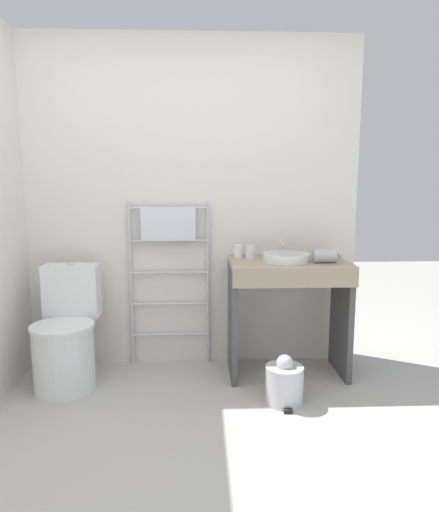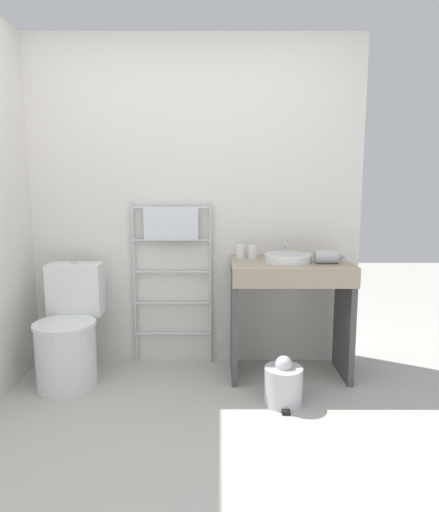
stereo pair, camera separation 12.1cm
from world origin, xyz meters
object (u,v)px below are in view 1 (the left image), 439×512
object	(u,v)px
towel_radiator	(169,247)
sink_basin	(286,257)
toilet	(66,338)
trash_bin	(284,383)
hair_dryer	(326,256)
cup_near_edge	(250,252)
cup_near_wall	(238,251)

from	to	relation	value
towel_radiator	sink_basin	distance (m)	0.87
towel_radiator	toilet	bearing A→B (deg)	-152.86
trash_bin	toilet	bearing A→B (deg)	167.32
toilet	hair_dryer	size ratio (longest dim) A/B	3.99
towel_radiator	hair_dryer	distance (m)	1.13
toilet	cup_near_edge	world-z (taller)	cup_near_edge
towel_radiator	hair_dryer	bearing A→B (deg)	-14.95
towel_radiator	cup_near_edge	xyz separation A→B (m)	(0.59, -0.09, -0.02)
cup_near_edge	trash_bin	world-z (taller)	cup_near_edge
towel_radiator	sink_basin	xyz separation A→B (m)	(0.83, -0.25, -0.04)
sink_basin	towel_radiator	bearing A→B (deg)	163.35
cup_near_wall	cup_near_edge	bearing A→B (deg)	-21.50
toilet	trash_bin	xyz separation A→B (m)	(1.43, -0.32, -0.20)
cup_near_wall	cup_near_edge	distance (m)	0.09
toilet	cup_near_wall	xyz separation A→B (m)	(1.19, 0.29, 0.55)
towel_radiator	cup_near_edge	bearing A→B (deg)	-8.99
sink_basin	toilet	bearing A→B (deg)	-176.17
cup_near_edge	trash_bin	xyz separation A→B (m)	(0.16, -0.58, -0.75)
toilet	hair_dryer	world-z (taller)	hair_dryer
cup_near_wall	trash_bin	xyz separation A→B (m)	(0.24, -0.61, -0.75)
toilet	cup_near_wall	size ratio (longest dim) A/B	8.50
cup_near_edge	hair_dryer	distance (m)	0.54
sink_basin	hair_dryer	distance (m)	0.27
hair_dryer	trash_bin	xyz separation A→B (m)	(-0.34, -0.38, -0.74)
sink_basin	cup_near_edge	size ratio (longest dim) A/B	3.41
towel_radiator	cup_near_wall	bearing A→B (deg)	-6.78
towel_radiator	hair_dryer	world-z (taller)	towel_radiator
cup_near_wall	cup_near_edge	world-z (taller)	cup_near_wall
towel_radiator	sink_basin	world-z (taller)	towel_radiator
cup_near_edge	trash_bin	distance (m)	0.96
towel_radiator	trash_bin	distance (m)	1.27
sink_basin	cup_near_edge	xyz separation A→B (m)	(-0.23, 0.15, 0.02)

